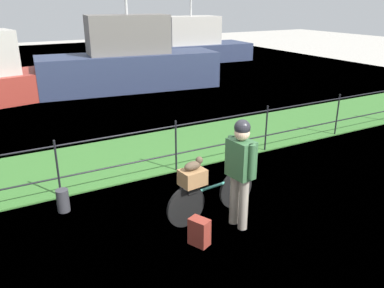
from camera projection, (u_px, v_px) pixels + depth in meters
The scene contains 12 objects.
ground_plane at pixel (244, 225), 5.96m from camera, with size 60.00×60.00×0.00m, color #B2ADA3.
grass_strip at pixel (153, 152), 8.76m from camera, with size 27.00×2.40×0.03m, color #38702D.
harbor_water at pixel (63, 81), 16.40m from camera, with size 30.00×30.00×0.00m, color #60849E.
iron_fence at pixel (176, 142), 7.60m from camera, with size 18.04×0.04×1.06m.
bicycle_main at pixel (211, 196), 6.08m from camera, with size 1.65×0.25×0.66m.
wooden_crate at pixel (193, 177), 5.73m from camera, with size 0.37×0.28×0.24m, color olive.
terrier_dog at pixel (194, 165), 5.68m from camera, with size 0.32×0.17×0.18m.
cyclist_person at pixel (241, 165), 5.60m from camera, with size 0.30×0.54×1.68m.
backpack_on_paving at pixel (199, 232), 5.42m from camera, with size 0.28×0.18×0.40m, color maroon.
mooring_bollard at pixel (63, 200), 6.28m from camera, with size 0.20×0.20×0.38m, color #38383D.
moored_boat_mid at pixel (191, 46), 21.17m from camera, with size 6.67×2.76×3.98m.
moored_boat_far at pixel (129, 63), 14.56m from camera, with size 6.80×2.67×4.31m.
Camera 1 is at (-3.21, -4.11, 3.24)m, focal length 36.48 mm.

